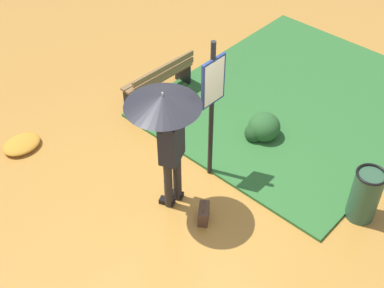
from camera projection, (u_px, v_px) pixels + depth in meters
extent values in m
plane|color=#B27A33|center=(183.00, 206.00, 7.49)|extent=(18.00, 18.00, 0.00)
cube|color=#2D662D|center=(297.00, 101.00, 9.30)|extent=(4.80, 4.00, 0.05)
cylinder|color=#2D2823|center=(177.00, 177.00, 7.32)|extent=(0.12, 0.12, 0.86)
cylinder|color=#2D2823|center=(168.00, 184.00, 7.22)|extent=(0.12, 0.12, 0.86)
cube|color=black|center=(176.00, 194.00, 7.60)|extent=(0.19, 0.25, 0.08)
cube|color=black|center=(167.00, 201.00, 7.50)|extent=(0.19, 0.25, 0.08)
cube|color=#232328|center=(171.00, 140.00, 6.77)|extent=(0.44, 0.37, 0.64)
sphere|color=tan|center=(170.00, 113.00, 6.46)|extent=(0.20, 0.20, 0.20)
ellipsoid|color=black|center=(170.00, 111.00, 6.44)|extent=(0.20, 0.20, 0.15)
cylinder|color=#232328|center=(181.00, 119.00, 6.76)|extent=(0.18, 0.13, 0.18)
cylinder|color=#232328|center=(178.00, 115.00, 6.68)|extent=(0.24, 0.11, 0.33)
cube|color=black|center=(174.00, 110.00, 6.53)|extent=(0.07, 0.04, 0.14)
cylinder|color=#232328|center=(162.00, 133.00, 6.51)|extent=(0.11, 0.10, 0.09)
cylinder|color=#232328|center=(163.00, 127.00, 6.46)|extent=(0.10, 0.09, 0.23)
cylinder|color=#A5A5AD|center=(163.00, 107.00, 6.25)|extent=(0.02, 0.02, 0.41)
cone|color=black|center=(163.00, 100.00, 6.18)|extent=(0.96, 0.96, 0.16)
sphere|color=#A5A5AD|center=(162.00, 93.00, 6.11)|extent=(0.02, 0.02, 0.02)
cylinder|color=black|center=(211.00, 114.00, 7.23)|extent=(0.07, 0.07, 2.30)
cube|color=navy|center=(213.00, 82.00, 6.85)|extent=(0.44, 0.04, 0.70)
cube|color=silver|center=(214.00, 82.00, 6.84)|extent=(0.38, 0.01, 0.64)
cube|color=#4C3323|center=(204.00, 214.00, 7.22)|extent=(0.33, 0.29, 0.24)
torus|color=#4C3323|center=(204.00, 206.00, 7.12)|extent=(0.15, 0.12, 0.18)
cube|color=black|center=(183.00, 72.00, 9.63)|extent=(0.07, 0.36, 0.44)
cube|color=black|center=(132.00, 103.00, 8.93)|extent=(0.07, 0.36, 0.44)
cube|color=brown|center=(153.00, 73.00, 9.18)|extent=(1.40, 0.15, 0.04)
cube|color=brown|center=(158.00, 76.00, 9.11)|extent=(1.40, 0.15, 0.04)
cube|color=brown|center=(162.00, 79.00, 9.05)|extent=(1.40, 0.15, 0.04)
cube|color=brown|center=(164.00, 75.00, 8.96)|extent=(1.40, 0.09, 0.10)
cube|color=brown|center=(164.00, 68.00, 8.87)|extent=(1.40, 0.09, 0.10)
cylinder|color=#2D5138|center=(365.00, 196.00, 7.09)|extent=(0.40, 0.40, 0.80)
torus|color=black|center=(372.00, 174.00, 6.82)|extent=(0.42, 0.42, 0.04)
ellipsoid|color=#285628|center=(264.00, 127.00, 8.44)|extent=(0.52, 0.52, 0.47)
ellipsoid|color=#1E421E|center=(254.00, 133.00, 8.44)|extent=(0.31, 0.31, 0.31)
ellipsoid|color=#C68428|center=(22.00, 144.00, 8.37)|extent=(0.62, 0.50, 0.14)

